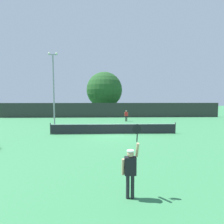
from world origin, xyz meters
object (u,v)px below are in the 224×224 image
at_px(player_receiving, 126,115).
at_px(parked_car_mid, 139,110).
at_px(player_serving, 131,167).
at_px(tennis_ball, 138,131).
at_px(large_tree, 104,90).
at_px(parked_car_near, 96,111).
at_px(light_pole, 54,84).

height_order(player_receiving, parked_car_mid, parked_car_mid).
xyz_separation_m(player_serving, tennis_ball, (2.34, 11.56, -1.05)).
bearing_deg(large_tree, tennis_ball, -79.84).
distance_m(player_serving, parked_car_near, 30.19).
relative_size(large_tree, parked_car_mid, 2.00).
distance_m(light_pole, parked_car_mid, 19.90).
bearing_deg(player_receiving, light_pole, 15.12).
bearing_deg(player_receiving, large_tree, -73.97).
height_order(player_serving, tennis_ball, player_serving).
height_order(player_serving, parked_car_mid, player_serving).
distance_m(tennis_ball, light_pole, 12.28).
xyz_separation_m(player_serving, parked_car_near, (-2.83, 30.06, -0.31)).
height_order(light_pole, parked_car_mid, light_pole).
relative_size(tennis_ball, light_pole, 0.01).
height_order(player_receiving, large_tree, large_tree).
bearing_deg(player_receiving, parked_car_mid, -109.20).
xyz_separation_m(large_tree, parked_car_near, (-1.70, -0.90, -4.27)).
bearing_deg(player_serving, tennis_ball, 78.57).
bearing_deg(parked_car_near, tennis_ball, -66.96).
distance_m(player_serving, player_receiving, 19.72).
bearing_deg(parked_car_near, light_pole, -102.02).
height_order(light_pole, parked_car_near, light_pole).
distance_m(light_pole, large_tree, 15.28).
bearing_deg(parked_car_mid, light_pole, -128.13).
bearing_deg(player_receiving, player_serving, 83.82).
distance_m(player_serving, parked_car_mid, 31.57).
distance_m(tennis_ball, parked_car_mid, 19.78).
height_order(light_pole, large_tree, light_pole).
xyz_separation_m(light_pole, large_tree, (6.29, 13.93, -0.05)).
relative_size(tennis_ball, large_tree, 0.01).
xyz_separation_m(light_pole, parked_car_mid, (13.51, 13.95, -4.32)).
bearing_deg(large_tree, parked_car_near, -152.14).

